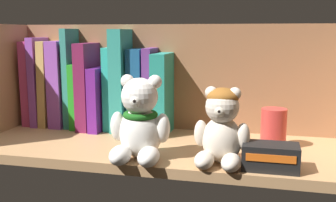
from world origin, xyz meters
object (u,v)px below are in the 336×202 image
(book_7, at_px, (103,97))
(pillar_candle, at_px, (273,128))
(book_5, at_px, (81,95))
(teddy_bear_larger, at_px, (139,124))
(book_11, at_px, (152,90))
(book_3, at_px, (62,84))
(book_12, at_px, (165,93))
(book_8, at_px, (112,88))
(book_2, at_px, (51,83))
(book_0, at_px, (33,83))
(small_product_box, at_px, (270,157))
(book_4, at_px, (73,78))
(book_9, at_px, (123,80))
(book_10, at_px, (139,90))
(book_1, at_px, (42,81))
(teddy_bear_smaller, at_px, (222,128))
(book_6, at_px, (91,86))

(book_7, distance_m, pillar_candle, 0.43)
(book_5, height_order, pillar_candle, book_5)
(teddy_bear_larger, bearing_deg, book_11, 100.04)
(book_3, xyz_separation_m, book_12, (0.27, 0.00, -0.01))
(book_8, relative_size, pillar_candle, 2.42)
(book_2, bearing_deg, teddy_bear_larger, -35.21)
(book_0, height_order, book_2, same)
(book_3, relative_size, teddy_bear_larger, 1.35)
(book_11, distance_m, small_product_box, 0.37)
(book_0, distance_m, book_4, 0.12)
(book_0, relative_size, book_9, 0.88)
(book_5, xyz_separation_m, book_10, (0.15, 0.00, 0.02))
(book_3, height_order, book_5, book_3)
(teddy_bear_larger, bearing_deg, book_1, 146.89)
(teddy_bear_smaller, bearing_deg, book_3, 153.95)
(book_2, xyz_separation_m, small_product_box, (0.55, -0.22, -0.09))
(book_6, xyz_separation_m, teddy_bear_smaller, (0.35, -0.21, -0.04))
(book_3, height_order, teddy_bear_larger, book_3)
(book_9, height_order, small_product_box, book_9)
(book_3, xyz_separation_m, book_7, (0.11, 0.00, -0.03))
(book_4, bearing_deg, book_2, 180.00)
(book_8, distance_m, book_11, 0.10)
(book_1, xyz_separation_m, book_6, (0.14, 0.00, -0.01))
(book_10, height_order, teddy_bear_larger, book_10)
(book_0, bearing_deg, book_12, 0.00)
(book_3, xyz_separation_m, pillar_candle, (0.53, -0.09, -0.07))
(book_1, distance_m, book_11, 0.30)
(book_1, distance_m, book_7, 0.17)
(book_3, xyz_separation_m, book_10, (0.21, 0.00, -0.01))
(book_5, relative_size, book_12, 0.85)
(book_3, bearing_deg, book_2, 180.00)
(book_9, distance_m, book_12, 0.11)
(book_2, height_order, book_9, book_9)
(pillar_candle, relative_size, small_product_box, 0.86)
(book_0, distance_m, book_11, 0.32)
(book_10, relative_size, teddy_bear_larger, 1.24)
(book_5, xyz_separation_m, teddy_bear_smaller, (0.38, -0.21, -0.01))
(book_7, relative_size, pillar_candle, 1.85)
(book_2, relative_size, book_4, 0.87)
(book_7, height_order, teddy_bear_smaller, book_7)
(pillar_candle, bearing_deg, book_4, 170.28)
(book_0, xyz_separation_m, book_1, (0.03, 0.00, 0.00))
(book_0, bearing_deg, small_product_box, -20.17)
(book_10, distance_m, book_11, 0.03)
(book_11, distance_m, pillar_candle, 0.31)
(book_10, height_order, pillar_candle, book_10)
(book_1, height_order, book_4, book_4)
(book_8, height_order, teddy_bear_larger, book_8)
(book_3, relative_size, book_10, 1.09)
(book_7, distance_m, teddy_bear_smaller, 0.38)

